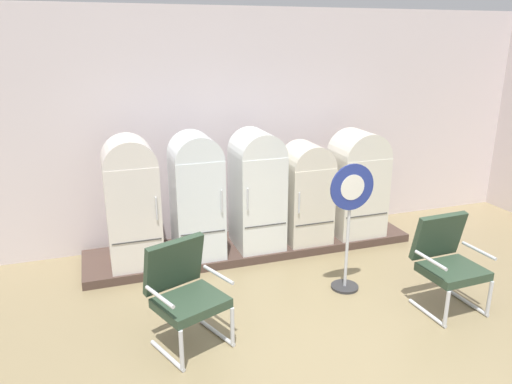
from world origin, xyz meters
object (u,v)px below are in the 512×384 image
at_px(refrigerator_2, 257,186).
at_px(refrigerator_3, 306,190).
at_px(refrigerator_0, 132,198).
at_px(sign_stand, 349,225).
at_px(armchair_right, 447,258).
at_px(refrigerator_4, 357,180).
at_px(armchair_left, 184,289).
at_px(refrigerator_1, 196,192).

xyz_separation_m(refrigerator_2, refrigerator_3, (0.69, -0.05, -0.11)).
distance_m(refrigerator_0, sign_stand, 2.60).
relative_size(refrigerator_0, sign_stand, 1.06).
relative_size(refrigerator_3, armchair_right, 1.35).
bearing_deg(armchair_right, refrigerator_3, 111.84).
height_order(refrigerator_2, sign_stand, refrigerator_2).
distance_m(refrigerator_2, refrigerator_4, 1.48).
xyz_separation_m(refrigerator_2, refrigerator_4, (1.48, -0.04, -0.06)).
bearing_deg(refrigerator_2, refrigerator_4, -1.36).
bearing_deg(refrigerator_2, sign_stand, -63.67).
distance_m(refrigerator_4, sign_stand, 1.52).
distance_m(refrigerator_3, sign_stand, 1.26).
xyz_separation_m(refrigerator_2, armchair_left, (-1.31, -1.72, -0.38)).
relative_size(refrigerator_2, armchair_left, 1.55).
relative_size(refrigerator_1, refrigerator_3, 1.16).
distance_m(refrigerator_2, armchair_left, 2.19).
height_order(refrigerator_4, armchair_left, refrigerator_4).
xyz_separation_m(armchair_left, armchair_right, (2.77, -0.25, 0.00)).
relative_size(refrigerator_4, armchair_right, 1.46).
height_order(refrigerator_1, refrigerator_3, refrigerator_1).
bearing_deg(refrigerator_0, refrigerator_2, 0.51).
height_order(refrigerator_1, refrigerator_4, refrigerator_1).
relative_size(refrigerator_0, armchair_left, 1.57).
bearing_deg(refrigerator_3, armchair_right, -68.16).
bearing_deg(refrigerator_1, refrigerator_4, -0.19).
relative_size(refrigerator_2, refrigerator_4, 1.06).
xyz_separation_m(refrigerator_1, refrigerator_4, (2.29, -0.01, -0.07)).
distance_m(refrigerator_2, armchair_right, 2.48).
distance_m(refrigerator_2, sign_stand, 1.46).
bearing_deg(refrigerator_1, refrigerator_3, -0.70).
bearing_deg(armchair_left, refrigerator_3, 39.83).
xyz_separation_m(refrigerator_0, refrigerator_3, (2.30, -0.03, -0.12)).
xyz_separation_m(refrigerator_1, sign_stand, (1.46, -1.28, -0.16)).
xyz_separation_m(armchair_left, sign_stand, (1.95, 0.41, 0.23)).
bearing_deg(armchair_left, refrigerator_1, 73.62).
bearing_deg(refrigerator_3, sign_stand, -92.17).
bearing_deg(armchair_left, refrigerator_4, 31.06).
bearing_deg(armchair_right, armchair_left, 174.75).
bearing_deg(refrigerator_4, refrigerator_0, 179.61).
bearing_deg(refrigerator_1, refrigerator_0, 179.02).
distance_m(armchair_left, armchair_right, 2.78).
height_order(refrigerator_1, armchair_left, refrigerator_1).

